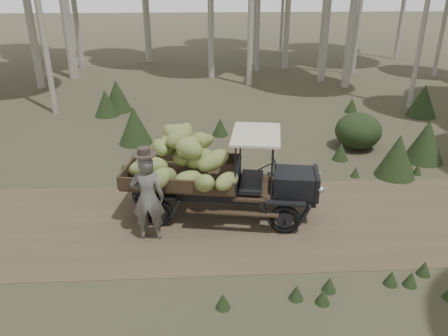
# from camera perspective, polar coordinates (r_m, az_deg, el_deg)

# --- Properties ---
(ground) EXTENTS (120.00, 120.00, 0.00)m
(ground) POSITION_cam_1_polar(r_m,az_deg,el_deg) (10.32, -0.57, -7.10)
(ground) COLOR #473D2B
(ground) RESTS_ON ground
(dirt_track) EXTENTS (70.00, 4.00, 0.01)m
(dirt_track) POSITION_cam_1_polar(r_m,az_deg,el_deg) (10.32, -0.57, -7.08)
(dirt_track) COLOR brown
(dirt_track) RESTS_ON ground
(banana_truck) EXTENTS (4.73, 2.47, 2.30)m
(banana_truck) POSITION_cam_1_polar(r_m,az_deg,el_deg) (10.08, -3.21, 0.49)
(banana_truck) COLOR black
(banana_truck) RESTS_ON ground
(farmer) EXTENTS (0.73, 0.53, 2.13)m
(farmer) POSITION_cam_1_polar(r_m,az_deg,el_deg) (9.42, -9.94, -3.74)
(farmer) COLOR #57554F
(farmer) RESTS_ON ground
(undergrowth) EXTENTS (22.40, 21.98, 1.32)m
(undergrowth) POSITION_cam_1_polar(r_m,az_deg,el_deg) (10.70, 21.87, -4.50)
(undergrowth) COLOR #233319
(undergrowth) RESTS_ON ground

